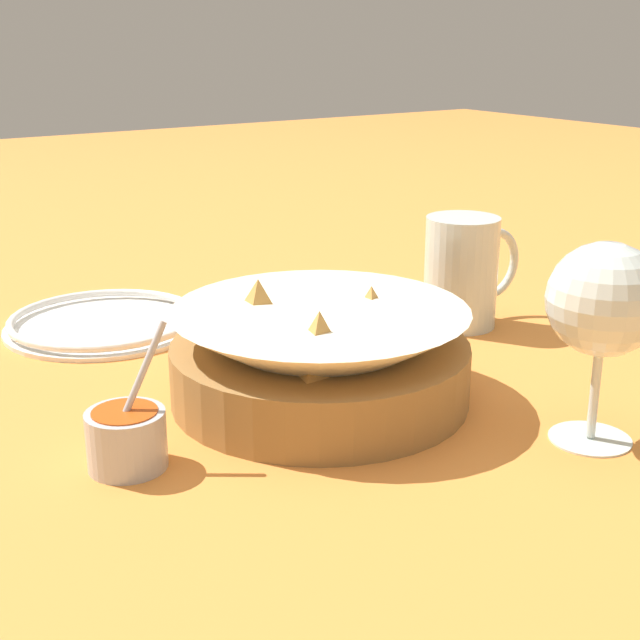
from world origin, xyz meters
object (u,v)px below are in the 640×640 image
object	(u,v)px
food_basket	(320,359)
wine_glass	(604,305)
side_plate	(104,321)
beer_mug	(462,276)
sauce_cup	(126,436)

from	to	relation	value
food_basket	wine_glass	bearing A→B (deg)	-54.25
food_basket	side_plate	size ratio (longest dim) A/B	1.22
food_basket	wine_glass	size ratio (longest dim) A/B	1.62
beer_mug	side_plate	size ratio (longest dim) A/B	0.58
wine_glass	side_plate	world-z (taller)	wine_glass
food_basket	sauce_cup	world-z (taller)	sauce_cup
food_basket	side_plate	bearing A→B (deg)	106.78
wine_glass	side_plate	size ratio (longest dim) A/B	0.75
side_plate	sauce_cup	bearing A→B (deg)	-107.66
food_basket	wine_glass	xyz separation A→B (m)	(0.13, -0.18, 0.07)
wine_glass	sauce_cup	bearing A→B (deg)	153.69
beer_mug	wine_glass	bearing A→B (deg)	-111.73
beer_mug	sauce_cup	bearing A→B (deg)	-165.26
sauce_cup	beer_mug	xyz separation A→B (m)	(0.41, 0.11, 0.03)
sauce_cup	beer_mug	distance (m)	0.42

